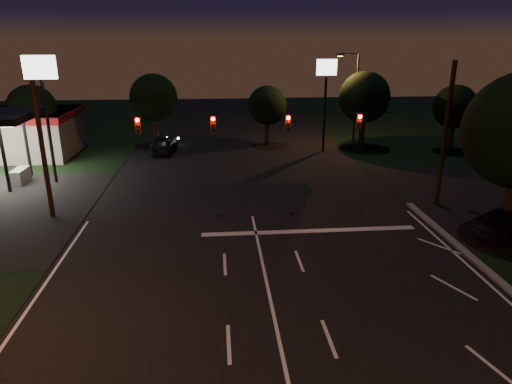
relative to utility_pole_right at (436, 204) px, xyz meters
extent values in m
plane|color=black|center=(-12.00, -15.00, 0.00)|extent=(140.00, 140.00, 0.00)
cube|color=silver|center=(-9.00, -3.50, 0.01)|extent=(12.00, 0.50, 0.01)
cylinder|color=black|center=(0.00, 0.00, 0.00)|extent=(0.30, 0.30, 9.00)
cylinder|color=black|center=(-24.00, 0.00, 0.00)|extent=(0.28, 0.28, 8.00)
cylinder|color=black|center=(-12.00, 0.00, 6.00)|extent=(24.00, 0.03, 0.03)
cylinder|color=black|center=(-12.00, 0.00, 6.50)|extent=(24.00, 0.02, 0.02)
cube|color=#3F3307|center=(-18.50, 0.00, 5.45)|extent=(0.32, 0.26, 1.00)
sphere|color=#FF0705|center=(-18.50, -0.16, 5.78)|extent=(0.22, 0.22, 0.22)
sphere|color=black|center=(-18.50, -0.16, 5.45)|extent=(0.20, 0.20, 0.20)
sphere|color=black|center=(-18.50, -0.16, 5.12)|extent=(0.20, 0.20, 0.20)
cube|color=#3F3307|center=(-14.20, 0.00, 5.45)|extent=(0.32, 0.26, 1.00)
sphere|color=#FF0705|center=(-14.20, -0.16, 5.78)|extent=(0.22, 0.22, 0.22)
sphere|color=black|center=(-14.20, -0.16, 5.45)|extent=(0.20, 0.20, 0.20)
sphere|color=black|center=(-14.20, -0.16, 5.12)|extent=(0.20, 0.20, 0.20)
cube|color=#3F3307|center=(-9.80, 0.00, 5.45)|extent=(0.32, 0.26, 1.00)
sphere|color=#FF0705|center=(-9.80, -0.16, 5.78)|extent=(0.22, 0.22, 0.22)
sphere|color=black|center=(-9.80, -0.16, 5.45)|extent=(0.20, 0.20, 0.20)
sphere|color=black|center=(-9.80, -0.16, 5.12)|extent=(0.20, 0.20, 0.20)
cube|color=#3F3307|center=(-5.50, 0.00, 5.45)|extent=(0.32, 0.26, 1.00)
sphere|color=#FF0705|center=(-5.50, -0.16, 5.78)|extent=(0.22, 0.22, 0.22)
sphere|color=black|center=(-5.50, -0.16, 5.45)|extent=(0.20, 0.20, 0.20)
sphere|color=black|center=(-5.50, -0.16, 5.12)|extent=(0.20, 0.20, 0.20)
cube|color=gray|center=(-28.50, 7.00, 0.55)|extent=(0.80, 2.00, 1.10)
cylinder|color=black|center=(-28.50, 5.00, 2.40)|extent=(0.24, 0.24, 4.80)
cylinder|color=black|center=(-28.50, 9.00, 2.40)|extent=(0.24, 0.24, 4.80)
cylinder|color=black|center=(-26.00, 7.00, 3.75)|extent=(0.24, 0.24, 7.50)
cube|color=white|center=(-26.00, 7.00, 8.30)|extent=(2.20, 0.30, 1.60)
cylinder|color=black|center=(-4.00, 15.00, 3.50)|extent=(0.24, 0.24, 7.00)
cube|color=white|center=(-4.00, 15.00, 7.70)|extent=(1.80, 0.30, 1.40)
cylinder|color=black|center=(-0.50, 17.00, 4.50)|extent=(0.20, 0.20, 9.00)
cylinder|color=black|center=(-1.40, 17.00, 8.80)|extent=(1.80, 0.12, 0.12)
cube|color=black|center=(-2.30, 17.00, 8.70)|extent=(0.60, 0.35, 0.22)
cube|color=orange|center=(-2.30, 17.00, 8.58)|extent=(0.45, 0.25, 0.04)
cylinder|color=black|center=(1.50, -5.00, 2.00)|extent=(0.60, 0.60, 4.00)
sphere|color=black|center=(0.90, -4.70, 5.62)|extent=(4.20, 4.20, 4.20)
cylinder|color=black|center=(-30.00, 15.00, 1.50)|extent=(0.49, 0.49, 3.00)
sphere|color=black|center=(-30.00, 15.00, 4.32)|extent=(4.20, 4.20, 4.20)
sphere|color=black|center=(-29.58, 15.32, 4.19)|extent=(3.15, 3.15, 3.15)
sphere|color=black|center=(-30.42, 15.21, 4.23)|extent=(2.94, 2.94, 2.94)
cylinder|color=black|center=(-20.00, 19.00, 1.62)|extent=(0.52, 0.52, 3.25)
sphere|color=black|center=(-20.00, 19.00, 4.68)|extent=(4.60, 4.60, 4.60)
sphere|color=black|center=(-19.54, 19.34, 4.54)|extent=(3.45, 3.45, 3.45)
sphere|color=black|center=(-20.46, 19.23, 4.58)|extent=(3.22, 3.22, 3.22)
cylinder|color=black|center=(-9.00, 18.00, 1.38)|extent=(0.47, 0.47, 2.75)
sphere|color=black|center=(-9.00, 18.00, 3.96)|extent=(3.80, 3.80, 3.80)
sphere|color=black|center=(-8.62, 18.28, 3.85)|extent=(2.85, 2.85, 2.85)
sphere|color=black|center=(-9.38, 18.19, 3.87)|extent=(2.66, 2.66, 2.66)
cylinder|color=black|center=(0.00, 16.00, 1.70)|extent=(0.53, 0.53, 3.40)
sphere|color=black|center=(0.00, 16.00, 4.90)|extent=(4.80, 4.80, 4.80)
sphere|color=black|center=(0.48, 16.36, 4.75)|extent=(3.60, 3.60, 3.60)
sphere|color=black|center=(-0.48, 16.24, 4.79)|extent=(3.36, 3.36, 3.36)
cylinder|color=black|center=(8.00, 14.00, 1.45)|extent=(0.48, 0.48, 2.90)
sphere|color=black|center=(8.00, 14.00, 4.18)|extent=(4.00, 4.00, 4.00)
sphere|color=black|center=(8.40, 14.30, 4.06)|extent=(3.00, 3.00, 3.00)
sphere|color=black|center=(7.60, 14.20, 4.09)|extent=(2.80, 2.80, 2.80)
imported|color=black|center=(-18.93, 15.51, 0.79)|extent=(2.24, 4.77, 1.58)
imported|color=black|center=(-19.03, 17.03, 0.61)|extent=(2.39, 3.95, 1.23)
camera|label=1|loc=(-14.02, -26.53, 10.26)|focal=32.00mm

